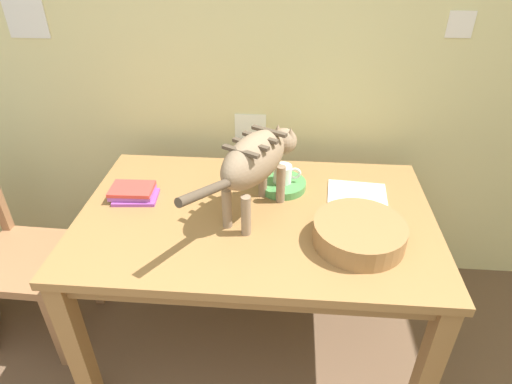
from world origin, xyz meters
name	(u,v)px	position (x,y,z in m)	size (l,w,h in m)	color
wall_rear	(265,42)	(0.00, 2.22, 1.25)	(5.01, 0.11, 2.50)	beige
dining_table	(256,231)	(0.01, 1.59, 0.66)	(1.39, 0.88, 0.75)	olive
cat	(257,160)	(0.01, 1.61, 0.98)	(0.36, 0.62, 0.33)	#8A7157
saucer_bowl	(282,185)	(0.10, 1.79, 0.77)	(0.20, 0.20, 0.03)	#49924A
coffee_mug	(283,174)	(0.11, 1.79, 0.82)	(0.12, 0.08, 0.08)	silver
magazine	(357,194)	(0.42, 1.76, 0.75)	(0.24, 0.18, 0.01)	silver
book_stack	(133,193)	(-0.51, 1.66, 0.77)	(0.20, 0.15, 0.05)	purple
wicker_basket	(359,233)	(0.39, 1.44, 0.79)	(0.33, 0.33, 0.08)	olive
wooden_chair_near	(15,256)	(-1.07, 1.59, 0.46)	(0.43, 0.43, 0.94)	#956642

